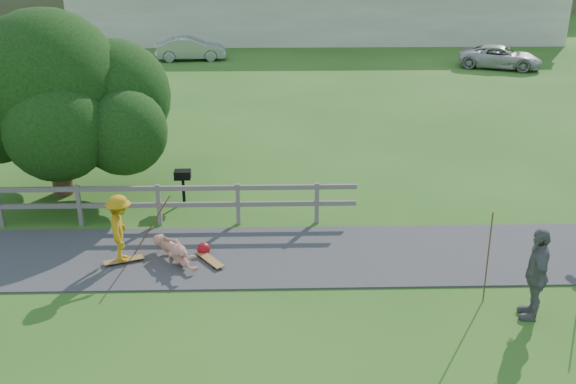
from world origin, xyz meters
name	(u,v)px	position (x,y,z in m)	size (l,w,h in m)	color
ground	(232,291)	(0.00, 0.00, 0.00)	(260.00, 260.00, 0.00)	#2A5A19
path	(235,256)	(0.00, 1.50, 0.02)	(34.00, 3.00, 0.04)	#39393B
fence	(54,200)	(-4.62, 3.30, 0.72)	(15.05, 0.10, 1.10)	#68655C
skater_rider	(121,233)	(-2.49, 1.24, 0.78)	(1.01, 0.58, 1.56)	#BB8611
skater_fallen	(175,251)	(-1.33, 1.28, 0.29)	(1.61, 0.39, 0.59)	tan
spectator_b	(536,274)	(5.87, -1.10, 0.94)	(1.10, 0.46, 1.88)	slate
car_silver	(191,49)	(-3.78, 25.87, 0.66)	(1.39, 4.00, 1.32)	#A2A3AA
car_white	(500,57)	(13.33, 23.06, 0.61)	(2.01, 4.36, 1.21)	#B8B8B4
tree	(54,122)	(-5.09, 5.49, 2.12)	(6.47, 6.47, 4.24)	black
bbq	(183,187)	(-1.56, 4.70, 0.48)	(0.44, 0.34, 0.96)	black
longboard_rider	(124,262)	(-2.49, 1.24, 0.05)	(0.89, 0.22, 0.10)	olive
longboard_fallen	(211,262)	(-0.53, 1.18, 0.05)	(0.89, 0.22, 0.10)	olive
helmet	(204,249)	(-0.73, 1.63, 0.15)	(0.30, 0.30, 0.30)	maroon
pole_rider	(151,220)	(-1.89, 1.64, 0.88)	(0.03, 0.03, 1.77)	brown
pole_spec_left	(488,258)	(5.11, -0.54, 0.99)	(0.03, 0.03, 1.97)	brown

